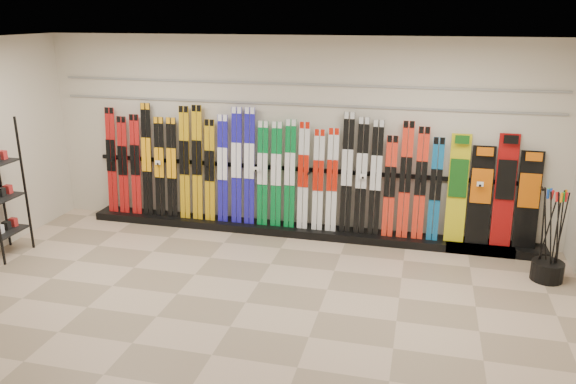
# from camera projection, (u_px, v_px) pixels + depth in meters

# --- Properties ---
(floor) EXTENTS (8.00, 8.00, 0.00)m
(floor) POSITION_uv_depth(u_px,v_px,m) (246.00, 302.00, 6.71)
(floor) COLOR gray
(floor) RESTS_ON ground
(back_wall) EXTENTS (8.00, 0.00, 8.00)m
(back_wall) POSITION_uv_depth(u_px,v_px,m) (294.00, 137.00, 8.56)
(back_wall) COLOR beige
(back_wall) RESTS_ON floor
(ceiling) EXTENTS (8.00, 8.00, 0.00)m
(ceiling) POSITION_uv_depth(u_px,v_px,m) (239.00, 44.00, 5.79)
(ceiling) COLOR silver
(ceiling) RESTS_ON back_wall
(ski_rack_base) EXTENTS (8.00, 0.40, 0.12)m
(ski_rack_base) POSITION_uv_depth(u_px,v_px,m) (305.00, 231.00, 8.75)
(ski_rack_base) COLOR black
(ski_rack_base) RESTS_ON floor
(skis) EXTENTS (5.36, 0.18, 1.83)m
(skis) POSITION_uv_depth(u_px,v_px,m) (261.00, 172.00, 8.66)
(skis) COLOR #B11514
(skis) RESTS_ON ski_rack_base
(snowboards) EXTENTS (1.25, 0.25, 1.59)m
(snowboards) POSITION_uv_depth(u_px,v_px,m) (492.00, 193.00, 7.95)
(snowboards) COLOR gold
(snowboards) RESTS_ON ski_rack_base
(pole_bin) EXTENTS (0.40, 0.40, 0.25)m
(pole_bin) POSITION_uv_depth(u_px,v_px,m) (547.00, 271.00, 7.25)
(pole_bin) COLOR black
(pole_bin) RESTS_ON floor
(ski_poles) EXTENTS (0.30, 0.26, 1.18)m
(ski_poles) POSITION_uv_depth(u_px,v_px,m) (551.00, 235.00, 7.14)
(ski_poles) COLOR black
(ski_poles) RESTS_ON pole_bin
(slatwall_rail_0) EXTENTS (7.60, 0.02, 0.03)m
(slatwall_rail_0) POSITION_uv_depth(u_px,v_px,m) (294.00, 104.00, 8.39)
(slatwall_rail_0) COLOR gray
(slatwall_rail_0) RESTS_ON back_wall
(slatwall_rail_1) EXTENTS (7.60, 0.02, 0.03)m
(slatwall_rail_1) POSITION_uv_depth(u_px,v_px,m) (294.00, 84.00, 8.30)
(slatwall_rail_1) COLOR gray
(slatwall_rail_1) RESTS_ON back_wall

